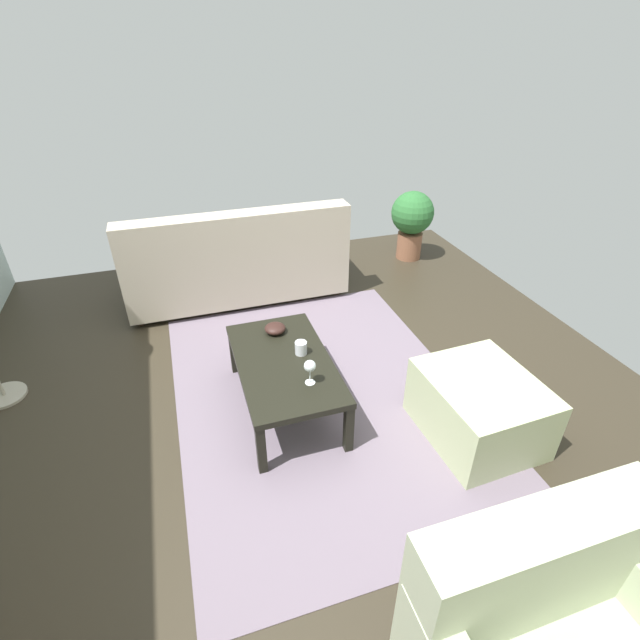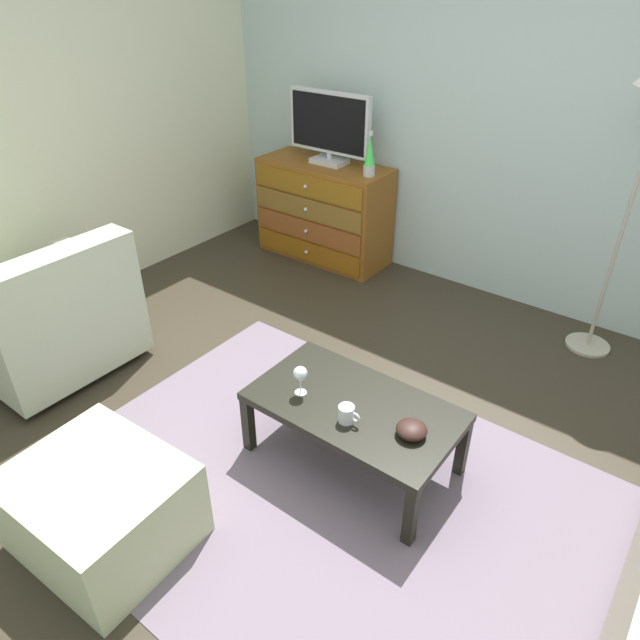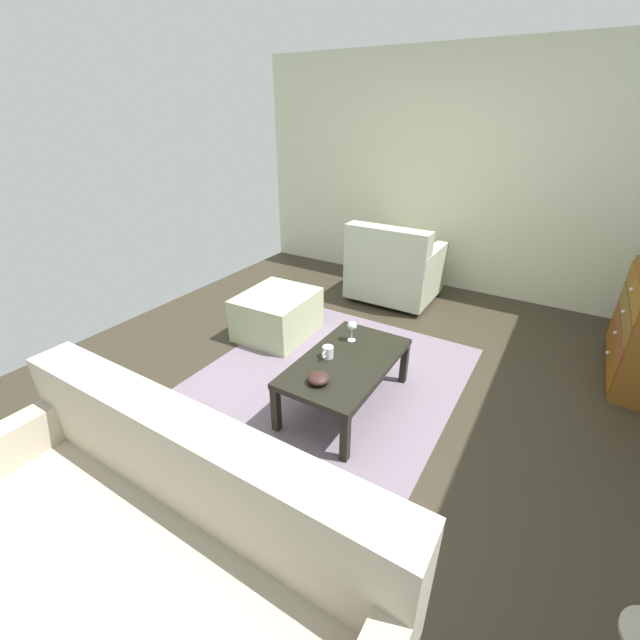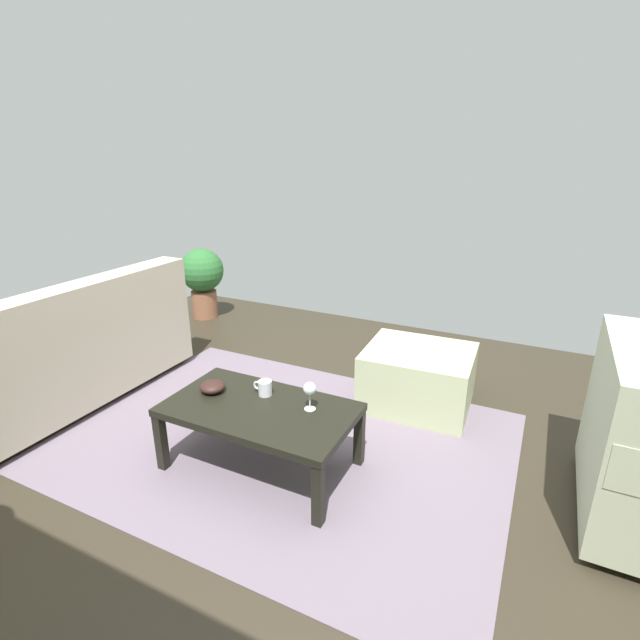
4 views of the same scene
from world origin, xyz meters
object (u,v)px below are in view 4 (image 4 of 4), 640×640
at_px(bowl_decorative, 212,387).
at_px(couch_large, 52,359).
at_px(ottoman, 418,378).
at_px(wine_glass, 310,390).
at_px(mug, 265,388).
at_px(potted_plant, 202,276).
at_px(coffee_table, 260,414).

relative_size(bowl_decorative, couch_large, 0.07).
relative_size(bowl_decorative, ottoman, 0.20).
bearing_deg(wine_glass, mug, -5.70).
bearing_deg(couch_large, ottoman, -154.05).
height_order(mug, ottoman, mug).
distance_m(wine_glass, mug, 0.31).
height_order(wine_glass, ottoman, wine_glass).
bearing_deg(mug, ottoman, -124.46).
distance_m(couch_large, potted_plant, 1.91).
bearing_deg(coffee_table, potted_plant, -44.47).
height_order(coffee_table, wine_glass, wine_glass).
bearing_deg(potted_plant, mug, 136.84).
relative_size(wine_glass, bowl_decorative, 1.11).
distance_m(coffee_table, ottoman, 1.20).
relative_size(coffee_table, couch_large, 0.53).
bearing_deg(potted_plant, bowl_decorative, 130.50).
xyz_separation_m(couch_large, potted_plant, (0.26, -1.89, 0.10)).
xyz_separation_m(wine_glass, bowl_decorative, (0.58, 0.07, -0.08)).
relative_size(couch_large, potted_plant, 2.65).
bearing_deg(bowl_decorative, ottoman, -131.85).
relative_size(mug, bowl_decorative, 0.81).
height_order(mug, couch_large, couch_large).
bearing_deg(potted_plant, coffee_table, 135.53).
bearing_deg(potted_plant, wine_glass, 140.59).
height_order(bowl_decorative, couch_large, couch_large).
bearing_deg(couch_large, mug, -174.28).
relative_size(bowl_decorative, potted_plant, 0.20).
bearing_deg(coffee_table, ottoman, -119.44).
xyz_separation_m(mug, ottoman, (-0.63, -0.92, -0.22)).
bearing_deg(mug, wine_glass, 174.30).
distance_m(mug, ottoman, 1.14).
height_order(ottoman, potted_plant, potted_plant).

